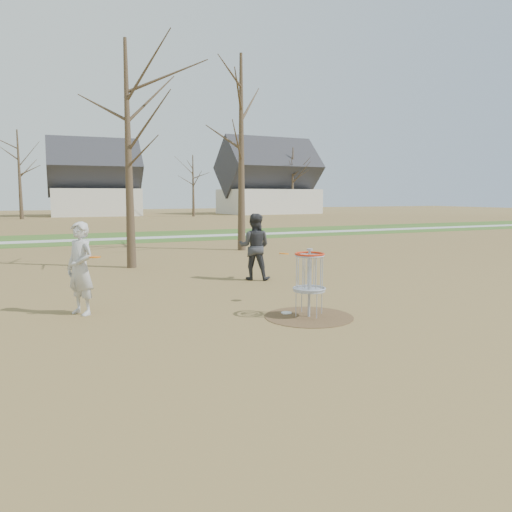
{
  "coord_description": "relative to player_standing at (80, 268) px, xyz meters",
  "views": [
    {
      "loc": [
        -5.01,
        -8.56,
        2.45
      ],
      "look_at": [
        -0.5,
        1.5,
        1.1
      ],
      "focal_mm": 35.0,
      "sensor_mm": 36.0,
      "label": 1
    }
  ],
  "objects": [
    {
      "name": "disc_grounded",
      "position": [
        3.88,
        -1.69,
        -0.94
      ],
      "size": [
        0.22,
        0.22,
        0.02
      ],
      "primitive_type": "cylinder",
      "color": "silver",
      "rests_on": "dirt_circle"
    },
    {
      "name": "disc_golf_basket",
      "position": [
        4.16,
        -2.12,
        -0.04
      ],
      "size": [
        0.64,
        0.64,
        1.35
      ],
      "color": "#9EA3AD",
      "rests_on": "ground"
    },
    {
      "name": "player_throwing",
      "position": [
        4.99,
        2.45,
        0.01
      ],
      "size": [
        1.18,
        1.12,
        1.92
      ],
      "primitive_type": "imported",
      "rotation": [
        0.0,
        0.0,
        2.56
      ],
      "color": "#2F3034",
      "rests_on": "ground"
    },
    {
      "name": "discs_in_play",
      "position": [
        2.39,
        -0.51,
        0.21
      ],
      "size": [
        4.27,
        0.65,
        0.11
      ],
      "color": "orange",
      "rests_on": "ground"
    },
    {
      "name": "ground",
      "position": [
        4.16,
        -2.12,
        -0.96
      ],
      "size": [
        160.0,
        160.0,
        0.0
      ],
      "primitive_type": "plane",
      "color": "brown",
      "rests_on": "ground"
    },
    {
      "name": "dirt_circle",
      "position": [
        4.16,
        -2.12,
        -0.95
      ],
      "size": [
        1.8,
        1.8,
        0.01
      ],
      "primitive_type": "cylinder",
      "color": "#47331E",
      "rests_on": "ground"
    },
    {
      "name": "footpath",
      "position": [
        4.16,
        17.88,
        -0.94
      ],
      "size": [
        160.0,
        1.5,
        0.01
      ],
      "primitive_type": "cube",
      "color": "#9E9E99",
      "rests_on": "green_band"
    },
    {
      "name": "houses_row",
      "position": [
        8.48,
        50.44,
        2.57
      ],
      "size": [
        56.51,
        10.01,
        7.26
      ],
      "color": "silver",
      "rests_on": "ground"
    },
    {
      "name": "green_band",
      "position": [
        4.16,
        18.88,
        -0.95
      ],
      "size": [
        160.0,
        8.0,
        0.01
      ],
      "primitive_type": "cube",
      "color": "#2D5119",
      "rests_on": "ground"
    },
    {
      "name": "bare_trees",
      "position": [
        5.94,
        33.66,
        4.39
      ],
      "size": [
        52.62,
        44.98,
        9.0
      ],
      "color": "#382B1E",
      "rests_on": "ground"
    },
    {
      "name": "player_standing",
      "position": [
        0.0,
        0.0,
        0.0
      ],
      "size": [
        0.77,
        0.83,
        1.91
      ],
      "primitive_type": "imported",
      "rotation": [
        0.0,
        0.0,
        -0.99
      ],
      "color": "#B6B6B6",
      "rests_on": "ground"
    }
  ]
}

